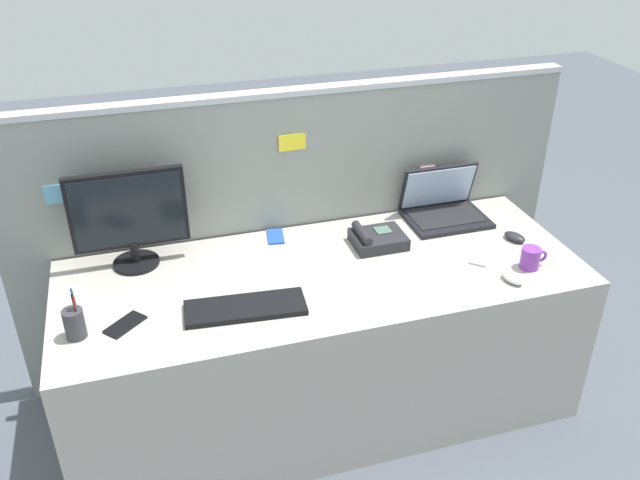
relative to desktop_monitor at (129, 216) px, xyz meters
The scene contains 14 objects.
ground_plane 1.20m from the desktop_monitor, 21.84° to the right, with size 10.00×10.00×0.00m, color #4C515B.
desk 0.95m from the desktop_monitor, 21.84° to the right, with size 2.09×0.80×0.70m, color #ADA89E.
cubicle_divider 0.77m from the desktop_monitor, 12.24° to the left, with size 2.49×0.08×1.32m.
desktop_monitor is the anchor object (origin of this frame).
laptop 1.38m from the desktop_monitor, ahead, with size 0.36×0.28×0.23m.
desk_phone 1.02m from the desktop_monitor, ahead, with size 0.22×0.18×0.09m.
keyboard_main 0.61m from the desktop_monitor, 51.15° to the right, with size 0.44×0.16×0.02m, color black.
computer_mouse_right_hand 1.52m from the desktop_monitor, 21.90° to the right, with size 0.06×0.10×0.03m, color silver.
computer_mouse_left_hand 1.61m from the desktop_monitor, 10.04° to the right, with size 0.06×0.10×0.03m, color #232328.
pen_cup 0.51m from the desktop_monitor, 117.45° to the right, with size 0.07×0.07×0.19m.
cell_phone_silver_slab 1.43m from the desktop_monitor, 14.93° to the right, with size 0.07×0.15×0.01m, color #B7BAC1.
cell_phone_blue_case 0.63m from the desktop_monitor, ahead, with size 0.07×0.13×0.01m, color blue.
cell_phone_black_slab 0.47m from the desktop_monitor, 98.67° to the right, with size 0.07×0.15×0.01m, color black.
coffee_mug 1.60m from the desktop_monitor, 17.94° to the right, with size 0.11×0.08×0.09m.
Camera 1 is at (-0.66, -2.14, 2.14)m, focal length 37.51 mm.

